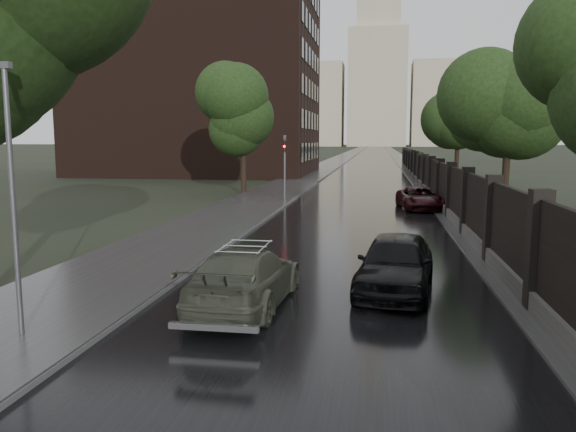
# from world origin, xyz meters

# --- Properties ---
(ground) EXTENTS (800.00, 800.00, 0.00)m
(ground) POSITION_xyz_m (0.00, 0.00, 0.00)
(ground) COLOR black
(ground) RESTS_ON ground
(road) EXTENTS (8.00, 420.00, 0.02)m
(road) POSITION_xyz_m (0.00, 190.00, 0.01)
(road) COLOR black
(road) RESTS_ON ground
(sidewalk_left) EXTENTS (4.00, 420.00, 0.16)m
(sidewalk_left) POSITION_xyz_m (-6.00, 190.00, 0.08)
(sidewalk_left) COLOR #2D2D2D
(sidewalk_left) RESTS_ON ground
(verge_right) EXTENTS (3.00, 420.00, 0.08)m
(verge_right) POSITION_xyz_m (5.50, 190.00, 0.04)
(verge_right) COLOR #2D2D2D
(verge_right) RESTS_ON ground
(fence_right) EXTENTS (0.45, 75.72, 2.70)m
(fence_right) POSITION_xyz_m (4.60, 32.01, 1.01)
(fence_right) COLOR #383533
(fence_right) RESTS_ON ground
(tree_left_far) EXTENTS (4.25, 4.25, 7.39)m
(tree_left_far) POSITION_xyz_m (-8.00, 30.00, 5.24)
(tree_left_far) COLOR black
(tree_left_far) RESTS_ON ground
(tree_right_b) EXTENTS (4.08, 4.08, 7.01)m
(tree_right_b) POSITION_xyz_m (7.50, 22.00, 4.95)
(tree_right_b) COLOR black
(tree_right_b) RESTS_ON ground
(tree_right_c) EXTENTS (4.08, 4.08, 7.01)m
(tree_right_c) POSITION_xyz_m (7.50, 40.00, 4.95)
(tree_right_c) COLOR black
(tree_right_c) RESTS_ON ground
(lamp_post) EXTENTS (0.25, 0.12, 5.11)m
(lamp_post) POSITION_xyz_m (-5.40, 1.50, 2.67)
(lamp_post) COLOR #59595E
(lamp_post) RESTS_ON ground
(traffic_light) EXTENTS (0.16, 0.32, 4.00)m
(traffic_light) POSITION_xyz_m (-4.30, 24.99, 2.40)
(traffic_light) COLOR #59595E
(traffic_light) RESTS_ON ground
(brick_building) EXTENTS (24.00, 18.00, 20.00)m
(brick_building) POSITION_xyz_m (-18.00, 52.00, 10.00)
(brick_building) COLOR black
(brick_building) RESTS_ON ground
(stalinist_tower) EXTENTS (92.00, 30.00, 159.00)m
(stalinist_tower) POSITION_xyz_m (0.00, 300.00, 38.38)
(stalinist_tower) COLOR tan
(stalinist_tower) RESTS_ON ground
(volga_sedan) EXTENTS (2.08, 4.68, 1.34)m
(volga_sedan) POSITION_xyz_m (-1.80, 4.39, 0.67)
(volga_sedan) COLOR #3E4134
(volga_sedan) RESTS_ON ground
(car_right_near) EXTENTS (2.26, 4.48, 1.46)m
(car_right_near) POSITION_xyz_m (1.60, 6.11, 0.73)
(car_right_near) COLOR black
(car_right_near) RESTS_ON ground
(car_right_far) EXTENTS (2.59, 4.63, 1.22)m
(car_right_far) POSITION_xyz_m (3.40, 23.14, 0.61)
(car_right_far) COLOR black
(car_right_far) RESTS_ON ground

